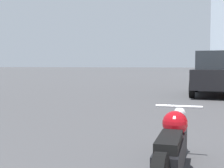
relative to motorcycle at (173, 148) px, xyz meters
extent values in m
cylinder|color=black|center=(-0.11, 0.96, -0.07)|extent=(0.17, 0.60, 0.59)
cube|color=black|center=(0.00, -0.04, -0.04)|extent=(0.41, 1.54, 0.31)
sphere|color=#9E0C14|center=(-0.03, 0.27, 0.22)|extent=(0.30, 0.30, 0.30)
cube|color=black|center=(0.04, -0.36, 0.16)|extent=(0.29, 0.72, 0.10)
sphere|color=silver|center=(-0.11, 0.99, 0.25)|extent=(0.16, 0.16, 0.16)
cylinder|color=silver|center=(-0.10, 0.85, 0.35)|extent=(0.62, 0.11, 0.04)
cube|color=black|center=(-0.44, 10.57, 0.37)|extent=(2.12, 4.72, 0.76)
cube|color=#23282D|center=(-0.44, 10.57, 1.12)|extent=(1.66, 2.32, 0.75)
cylinder|color=black|center=(-1.39, 11.92, -0.01)|extent=(0.26, 0.71, 0.70)
cylinder|color=black|center=(-1.15, 9.08, -0.01)|extent=(0.26, 0.71, 0.70)
cylinder|color=black|center=(-1.21, 24.42, -0.02)|extent=(0.26, 0.70, 0.68)
cylinder|color=black|center=(-1.46, 21.74, -0.02)|extent=(0.26, 0.70, 0.68)
cylinder|color=black|center=(-1.47, 36.20, -0.05)|extent=(0.24, 0.65, 0.63)
cylinder|color=black|center=(-1.31, 33.63, -0.05)|extent=(0.24, 0.65, 0.63)
camera|label=1|loc=(0.70, -3.37, 0.91)|focal=50.00mm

